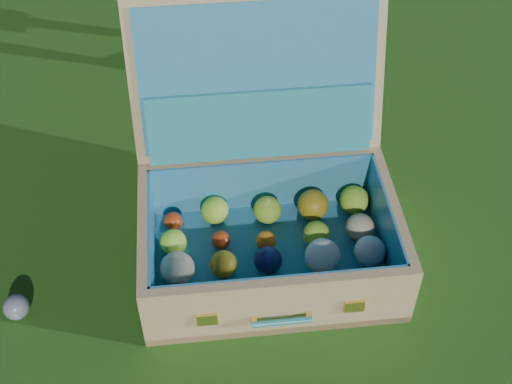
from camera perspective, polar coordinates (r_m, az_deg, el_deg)
The scene contains 3 objects.
ground at distance 2.00m, azimuth -5.01°, elevation -5.92°, with size 60.00×60.00×0.00m, color #215114.
stray_ball at distance 1.97m, azimuth -18.64°, elevation -8.73°, with size 0.07×0.07×0.07m, color #426AAC.
suitcase at distance 1.93m, azimuth 0.92°, elevation -0.03°, with size 0.84×0.81×0.64m.
Camera 1 is at (-0.35, -1.20, 1.56)m, focal length 50.00 mm.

